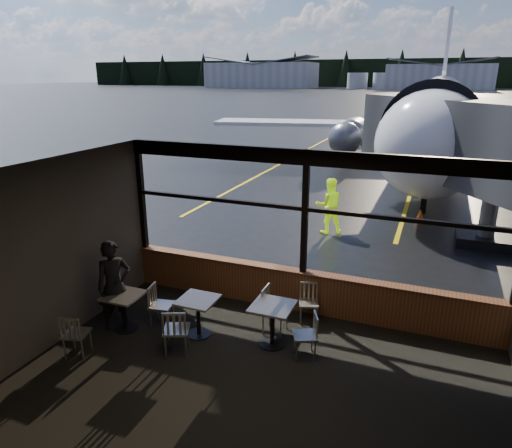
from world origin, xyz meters
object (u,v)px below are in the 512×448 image
Objects in this scene: chair_near_e at (305,336)px; passenger at (114,286)px; chair_near_n at (309,303)px; chair_mid_w at (162,306)px; airliner at (443,72)px; cafe_table_left at (125,312)px; chair_left_s at (77,334)px; chair_mid_s at (176,330)px; jet_bridge at (484,162)px; chair_near_w at (275,310)px; ground_crew at (329,206)px; cafe_table_mid at (198,317)px; cafe_table_near at (272,325)px; cone_nose at (420,216)px.

passenger is at bearing 71.49° from chair_near_e.
chair_mid_w reaches higher than chair_near_n.
airliner is 38.36× the size of chair_near_e.
chair_left_s is at bearing -103.31° from cafe_table_left.
chair_near_e is 0.91× the size of chair_mid_s.
passenger is (-3.53, -1.63, 0.51)m from chair_near_n.
jet_bridge is 12.29× the size of chair_near_w.
chair_near_n is 0.46× the size of ground_crew.
chair_mid_s is (-0.07, -0.69, 0.08)m from cafe_table_mid.
cafe_table_near is 6.89m from ground_crew.
ground_crew reaches higher than chair_near_w.
cafe_table_near is at bearing 52.54° from chair_near_n.
chair_left_s is 1.18m from passenger.
chair_near_n is at bearing 69.82° from cafe_table_near.
chair_mid_s is at bearing 57.41° from ground_crew.
cafe_table_mid is 1.59× the size of cone_nose.
chair_near_n is (-0.27, 1.25, -0.02)m from chair_near_e.
jet_bridge is 9.72m from chair_mid_s.
chair_near_e is 1.28m from chair_near_n.
cafe_table_mid is 2.13m from chair_near_e.
chair_near_e is at bearing -45.75° from passenger.
ground_crew is (0.94, 7.05, 0.51)m from cafe_table_mid.
cafe_table_near is 0.94× the size of chair_mid_w.
ground_crew is at bearing -14.62° from chair_near_e.
cone_nose is (5.14, 9.55, -0.14)m from cafe_table_left.
jet_bridge is 13.64× the size of chair_near_e.
chair_near_e reaches higher than cafe_table_left.
cafe_table_left reaches higher than cone_nose.
chair_near_e is 0.48× the size of ground_crew.
cafe_table_near reaches higher than cafe_table_mid.
cafe_table_left is 0.80× the size of chair_near_w.
passenger is 3.74× the size of cone_nose.
cafe_table_left is 3.62m from chair_near_e.
chair_near_e is 1.05× the size of chair_near_n.
jet_bridge is at bearing 35.86° from chair_left_s.
cone_nose is at bearing 144.32° from chair_mid_w.
chair_mid_w is (-2.72, -1.25, 0.03)m from chair_near_n.
airliner is at bearing 61.30° from chair_left_s.
cone_nose is at bearing -90.22° from airliner.
cafe_table_near is 1.77m from chair_mid_s.
chair_left_s reaches higher than chair_near_n.
airliner is at bearing -112.62° from chair_near_n.
chair_mid_s is (-2.20, -0.73, 0.04)m from chair_near_e.
cafe_table_mid is 2.27m from chair_near_n.
chair_near_w is at bearing 25.39° from cafe_table_mid.
cafe_table_left is at bearing 46.89° from ground_crew.
chair_left_s is at bearing 19.91° from chair_near_n.
chair_left_s is (-0.85, -1.46, -0.01)m from chair_mid_w.
chair_near_n is at bearing -26.69° from passenger.
jet_bridge is 10.34m from passenger.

